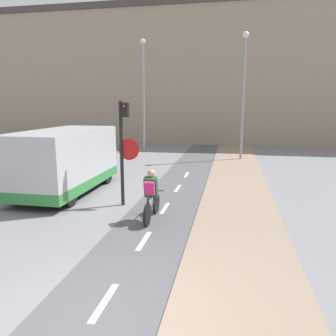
{
  "coord_description": "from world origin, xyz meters",
  "views": [
    {
      "loc": [
        1.94,
        -4.05,
        3.22
      ],
      "look_at": [
        0.0,
        6.03,
        1.2
      ],
      "focal_mm": 35.0,
      "sensor_mm": 36.0,
      "label": 1
    }
  ],
  "objects_px": {
    "traffic_light_pole": "(124,142)",
    "cyclist_near": "(151,196)",
    "street_lamp_far": "(143,85)",
    "van": "(65,162)",
    "street_lamp_sidewalk": "(244,84)"
  },
  "relations": [
    {
      "from": "street_lamp_sidewalk",
      "to": "cyclist_near",
      "type": "height_order",
      "value": "street_lamp_sidewalk"
    },
    {
      "from": "cyclist_near",
      "to": "van",
      "type": "xyz_separation_m",
      "value": [
        -3.8,
        2.32,
        0.43
      ]
    },
    {
      "from": "street_lamp_sidewalk",
      "to": "street_lamp_far",
      "type": "bearing_deg",
      "value": 161.21
    },
    {
      "from": "street_lamp_far",
      "to": "street_lamp_sidewalk",
      "type": "distance_m",
      "value": 6.78
    },
    {
      "from": "street_lamp_far",
      "to": "cyclist_near",
      "type": "height_order",
      "value": "street_lamp_far"
    },
    {
      "from": "traffic_light_pole",
      "to": "cyclist_near",
      "type": "xyz_separation_m",
      "value": [
        1.16,
        -1.19,
        -1.34
      ]
    },
    {
      "from": "van",
      "to": "cyclist_near",
      "type": "bearing_deg",
      "value": -31.39
    },
    {
      "from": "street_lamp_far",
      "to": "cyclist_near",
      "type": "bearing_deg",
      "value": -74.16
    },
    {
      "from": "street_lamp_far",
      "to": "van",
      "type": "distance_m",
      "value": 11.24
    },
    {
      "from": "street_lamp_far",
      "to": "traffic_light_pole",
      "type": "bearing_deg",
      "value": -77.88
    },
    {
      "from": "traffic_light_pole",
      "to": "cyclist_near",
      "type": "distance_m",
      "value": 2.13
    },
    {
      "from": "traffic_light_pole",
      "to": "cyclist_near",
      "type": "relative_size",
      "value": 1.95
    },
    {
      "from": "traffic_light_pole",
      "to": "street_lamp_sidewalk",
      "type": "xyz_separation_m",
      "value": [
        3.87,
        9.69,
        2.28
      ]
    },
    {
      "from": "street_lamp_far",
      "to": "cyclist_near",
      "type": "xyz_separation_m",
      "value": [
        3.71,
        -13.06,
        -3.74
      ]
    },
    {
      "from": "van",
      "to": "street_lamp_sidewalk",
      "type": "bearing_deg",
      "value": 52.72
    }
  ]
}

